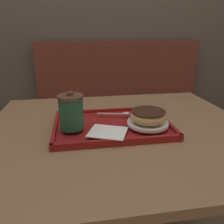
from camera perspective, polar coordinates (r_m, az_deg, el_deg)
wall_behind at (r=1.88m, az=-4.66°, el=24.26°), size 8.00×0.05×2.40m
booth_bench at (r=1.84m, az=2.65°, el=-3.86°), size 1.33×0.44×1.00m
cafe_table at (r=0.94m, az=2.22°, el=-12.73°), size 1.05×0.88×0.71m
serving_tray at (r=0.86m, az=-0.00°, el=-3.54°), size 0.45×0.31×0.02m
napkin_paper at (r=0.77m, az=-1.14°, el=-5.21°), size 0.16×0.15×0.00m
coffee_cup_front at (r=0.79m, az=-10.61°, el=0.06°), size 0.09×0.09×0.14m
plate_with_chocolate_donut at (r=0.84m, az=9.31°, el=-2.76°), size 0.16×0.16×0.01m
donut_chocolate_glazed at (r=0.83m, az=9.42°, el=-0.99°), size 0.13×0.13×0.04m
spoon at (r=0.92m, az=2.41°, el=-0.41°), size 0.14×0.05×0.01m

